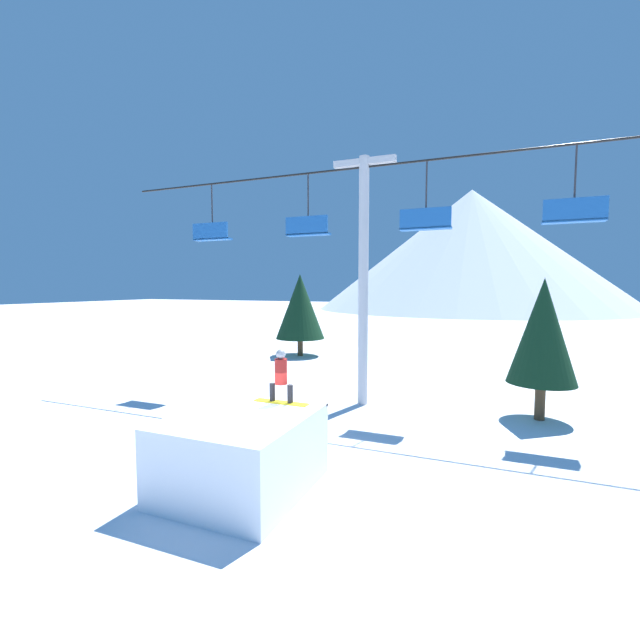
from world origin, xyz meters
TOP-DOWN VIEW (x-y plane):
  - ground_plane at (0.00, 0.00)m, footprint 220.00×220.00m
  - mountain_ridge at (0.00, 83.72)m, footprint 60.85×60.85m
  - snow_ramp at (-0.12, -0.53)m, footprint 2.90×3.29m
  - snowboarder at (0.25, 0.70)m, footprint 1.42×0.31m
  - chairlift at (0.36, 7.29)m, footprint 21.76×0.44m
  - pine_tree_near at (6.60, 7.76)m, footprint 2.26×2.26m
  - pine_tree_far at (-6.87, 17.02)m, footprint 3.22×3.22m

SIDE VIEW (x-z plane):
  - ground_plane at x=0.00m, z-range 0.00..0.00m
  - snow_ramp at x=-0.12m, z-range 0.00..1.73m
  - snowboarder at x=0.25m, z-range 1.73..3.08m
  - pine_tree_near at x=6.60m, z-range 0.62..5.53m
  - pine_tree_far at x=-6.87m, z-range 0.57..5.98m
  - chairlift at x=0.36m, z-range 1.17..10.64m
  - mountain_ridge at x=0.00m, z-range 0.00..23.90m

